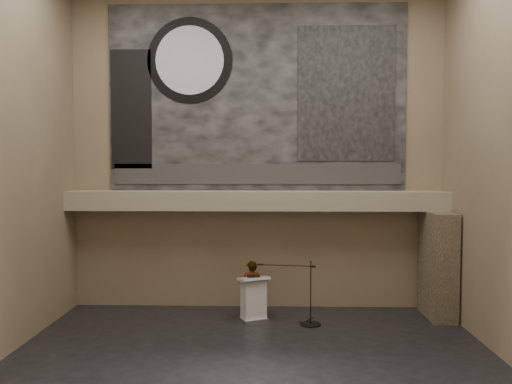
{
  "coord_description": "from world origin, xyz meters",
  "views": [
    {
      "loc": [
        0.32,
        -9.56,
        3.87
      ],
      "look_at": [
        0.0,
        3.2,
        3.2
      ],
      "focal_mm": 35.0,
      "sensor_mm": 36.0,
      "label": 1
    }
  ],
  "objects": [
    {
      "name": "banner_brick_print",
      "position": [
        -3.4,
        3.93,
        5.4
      ],
      "size": [
        1.1,
        0.02,
        3.2
      ],
      "primitive_type": "cube",
      "color": "black",
      "rests_on": "banner"
    },
    {
      "name": "lectern",
      "position": [
        -0.05,
        2.71,
        0.55
      ],
      "size": [
        0.86,
        0.75,
        1.13
      ],
      "rotation": [
        0.0,
        0.0,
        0.42
      ],
      "color": "silver",
      "rests_on": "floor"
    },
    {
      "name": "stone_pier",
      "position": [
        4.65,
        3.15,
        1.35
      ],
      "size": [
        0.6,
        1.4,
        2.7
      ],
      "primitive_type": "cube",
      "color": "#45392A",
      "rests_on": "floor"
    },
    {
      "name": "banner_clock_face",
      "position": [
        -1.8,
        3.91,
        6.7
      ],
      "size": [
        1.84,
        0.02,
        1.84
      ],
      "primitive_type": "cylinder",
      "rotation": [
        1.57,
        0.0,
        0.0
      ],
      "color": "silver",
      "rests_on": "banner"
    },
    {
      "name": "banner",
      "position": [
        0.0,
        3.97,
        5.7
      ],
      "size": [
        8.0,
        0.05,
        5.0
      ],
      "primitive_type": "cube",
      "color": "black",
      "rests_on": "wall_back"
    },
    {
      "name": "soffit",
      "position": [
        0.0,
        3.6,
        2.95
      ],
      "size": [
        10.0,
        0.8,
        0.5
      ],
      "primitive_type": "cube",
      "color": "gray",
      "rests_on": "wall_back"
    },
    {
      "name": "wall_back",
      "position": [
        0.0,
        4.0,
        4.25
      ],
      "size": [
        10.0,
        0.02,
        8.5
      ],
      "primitive_type": "cube",
      "color": "#77624C",
      "rests_on": "floor"
    },
    {
      "name": "floor",
      "position": [
        0.0,
        0.0,
        0.0
      ],
      "size": [
        10.0,
        10.0,
        0.0
      ],
      "primitive_type": "plane",
      "color": "black",
      "rests_on": "ground"
    },
    {
      "name": "binder",
      "position": [
        -0.05,
        2.73,
        1.12
      ],
      "size": [
        0.33,
        0.26,
        0.04
      ],
      "primitive_type": "cube",
      "rotation": [
        0.0,
        0.0,
        -0.01
      ],
      "color": "black",
      "rests_on": "lectern"
    },
    {
      "name": "papers",
      "position": [
        -0.12,
        2.68,
        1.1
      ],
      "size": [
        0.22,
        0.29,
        0.0
      ],
      "primitive_type": "cube",
      "rotation": [
        0.0,
        0.0,
        -0.04
      ],
      "color": "white",
      "rests_on": "lectern"
    },
    {
      "name": "sprinkler_left",
      "position": [
        -1.6,
        3.55,
        2.67
      ],
      "size": [
        0.04,
        0.04,
        0.06
      ],
      "primitive_type": "cylinder",
      "color": "#B2893D",
      "rests_on": "soffit"
    },
    {
      "name": "wall_front",
      "position": [
        0.0,
        -4.0,
        4.25
      ],
      "size": [
        10.0,
        0.02,
        8.5
      ],
      "primitive_type": "cube",
      "color": "#77624C",
      "rests_on": "floor"
    },
    {
      "name": "banner_clock_rim",
      "position": [
        -1.8,
        3.93,
        6.7
      ],
      "size": [
        2.3,
        0.02,
        2.3
      ],
      "primitive_type": "cylinder",
      "rotation": [
        1.57,
        0.0,
        0.0
      ],
      "color": "black",
      "rests_on": "banner"
    },
    {
      "name": "mic_stand",
      "position": [
        1.3,
        2.45,
        0.24
      ],
      "size": [
        1.57,
        0.52,
        1.57
      ],
      "rotation": [
        0.0,
        0.0,
        -0.14
      ],
      "color": "black",
      "rests_on": "floor"
    },
    {
      "name": "banner_text_strip",
      "position": [
        0.0,
        3.93,
        3.65
      ],
      "size": [
        7.76,
        0.02,
        0.55
      ],
      "primitive_type": "cube",
      "color": "#2A2A2A",
      "rests_on": "banner"
    },
    {
      "name": "speaker_person",
      "position": [
        -0.12,
        3.08,
        0.72
      ],
      "size": [
        0.6,
        0.47,
        1.44
      ],
      "primitive_type": "imported",
      "rotation": [
        0.0,
        0.0,
        3.41
      ],
      "color": "silver",
      "rests_on": "floor"
    },
    {
      "name": "banner_building_print",
      "position": [
        2.4,
        3.93,
        5.8
      ],
      "size": [
        2.6,
        0.02,
        3.6
      ],
      "primitive_type": "cube",
      "color": "black",
      "rests_on": "banner"
    },
    {
      "name": "sprinkler_right",
      "position": [
        1.9,
        3.55,
        2.67
      ],
      "size": [
        0.04,
        0.04,
        0.06
      ],
      "primitive_type": "cylinder",
      "color": "#B2893D",
      "rests_on": "soffit"
    }
  ]
}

